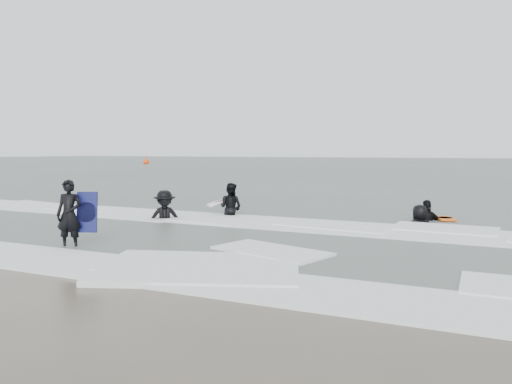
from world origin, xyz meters
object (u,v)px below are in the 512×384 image
at_px(buoy, 146,162).
at_px(surfer_breaker, 165,222).
at_px(surfer_right_near, 427,222).
at_px(surfer_centre, 70,249).
at_px(surfer_wading, 231,217).
at_px(surfer_right_far, 420,225).

bearing_deg(buoy, surfer_breaker, -51.54).
bearing_deg(surfer_right_near, surfer_breaker, 2.47).
bearing_deg(surfer_centre, surfer_wading, 64.09).
xyz_separation_m(surfer_wading, surfer_right_near, (6.32, 1.67, 0.00)).
xyz_separation_m(surfer_right_near, surfer_right_far, (-0.13, -0.77, 0.00)).
xyz_separation_m(surfer_centre, buoy, (-44.95, 60.40, 0.42)).
relative_size(surfer_centre, surfer_wading, 0.95).
relative_size(surfer_wading, surfer_right_near, 0.93).
relative_size(surfer_right_near, buoy, 1.13).
xyz_separation_m(surfer_wading, buoy, (-45.63, 53.77, 0.42)).
relative_size(surfer_right_far, buoy, 1.08).
relative_size(surfer_breaker, buoy, 1.13).
height_order(surfer_centre, buoy, buoy).
relative_size(surfer_wading, buoy, 1.05).
bearing_deg(buoy, surfer_wading, -49.68).
bearing_deg(surfer_wading, buoy, -46.04).
bearing_deg(surfer_breaker, surfer_centre, -119.06).
distance_m(surfer_wading, surfer_breaker, 2.39).
height_order(surfer_centre, surfer_wading, surfer_wading).
relative_size(surfer_centre, surfer_right_far, 0.92).
distance_m(surfer_breaker, buoy, 71.16).
bearing_deg(surfer_centre, surfer_right_far, 27.59).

